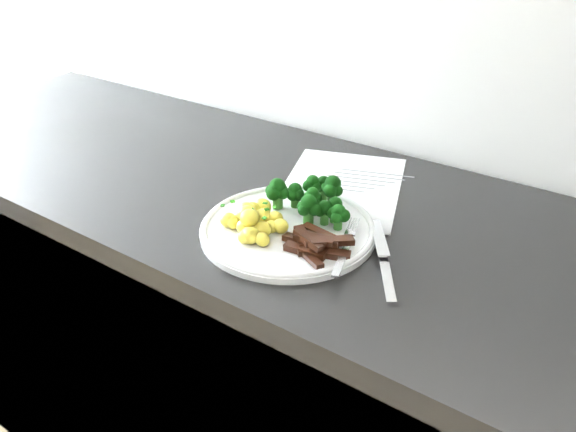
{
  "coord_description": "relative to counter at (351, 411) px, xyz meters",
  "views": [
    {
      "loc": [
        0.32,
        0.96,
        1.34
      ],
      "look_at": [
        -0.11,
        1.59,
        0.9
      ],
      "focal_mm": 35.08,
      "sensor_mm": 36.0,
      "label": 1
    }
  ],
  "objects": [
    {
      "name": "counter",
      "position": [
        0.0,
        0.0,
        0.0
      ],
      "size": [
        2.32,
        0.58,
        0.87
      ],
      "color": "black",
      "rests_on": "ground"
    },
    {
      "name": "recipe_paper",
      "position": [
        -0.1,
        0.1,
        0.44
      ],
      "size": [
        0.3,
        0.35,
        0.0
      ],
      "color": "silver",
      "rests_on": "counter"
    },
    {
      "name": "plate",
      "position": [
        -0.09,
        -0.09,
        0.44
      ],
      "size": [
        0.28,
        0.28,
        0.02
      ],
      "color": "white",
      "rests_on": "counter"
    },
    {
      "name": "broccoli",
      "position": [
        -0.08,
        -0.03,
        0.48
      ],
      "size": [
        0.16,
        0.12,
        0.06
      ],
      "color": "#265F1A",
      "rests_on": "plate"
    },
    {
      "name": "potatoes",
      "position": [
        -0.13,
        -0.13,
        0.46
      ],
      "size": [
        0.11,
        0.11,
        0.04
      ],
      "color": "yellow",
      "rests_on": "plate"
    },
    {
      "name": "beef_strips",
      "position": [
        -0.02,
        -0.12,
        0.46
      ],
      "size": [
        0.11,
        0.09,
        0.03
      ],
      "color": "black",
      "rests_on": "plate"
    },
    {
      "name": "fork",
      "position": [
        0.02,
        -0.1,
        0.45
      ],
      "size": [
        0.07,
        0.16,
        0.02
      ],
      "color": "silver",
      "rests_on": "plate"
    },
    {
      "name": "knife",
      "position": [
        0.08,
        -0.1,
        0.44
      ],
      "size": [
        0.13,
        0.18,
        0.02
      ],
      "color": "silver",
      "rests_on": "plate"
    }
  ]
}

